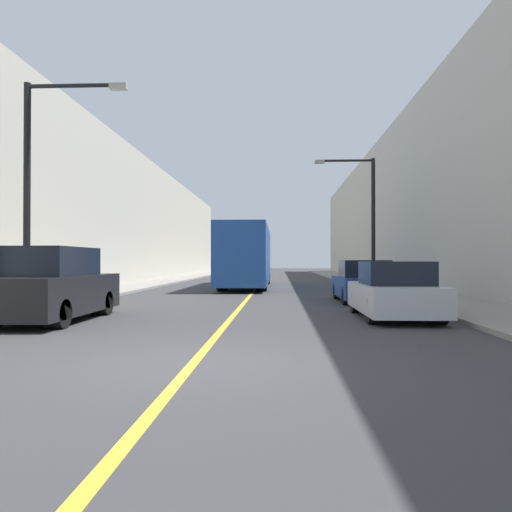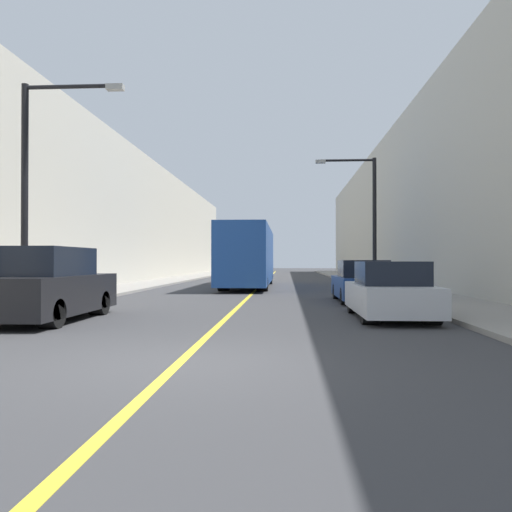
# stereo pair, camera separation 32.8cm
# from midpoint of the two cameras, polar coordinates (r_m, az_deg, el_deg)

# --- Properties ---
(ground_plane) EXTENTS (200.00, 200.00, 0.00)m
(ground_plane) POSITION_cam_midpoint_polar(r_m,az_deg,el_deg) (7.69, -8.48, -12.11)
(ground_plane) COLOR #38383A
(sidewalk_left) EXTENTS (3.10, 72.00, 0.12)m
(sidewalk_left) POSITION_cam_midpoint_polar(r_m,az_deg,el_deg) (38.43, -10.47, -2.77)
(sidewalk_left) COLOR gray
(sidewalk_left) RESTS_ON ground
(sidewalk_right) EXTENTS (3.10, 72.00, 0.12)m
(sidewalk_right) POSITION_cam_midpoint_polar(r_m,az_deg,el_deg) (37.88, 11.49, -2.80)
(sidewalk_right) COLOR gray
(sidewalk_right) RESTS_ON ground
(building_row_left) EXTENTS (4.00, 72.00, 9.47)m
(building_row_left) POSITION_cam_midpoint_polar(r_m,az_deg,el_deg) (39.49, -15.49, 4.09)
(building_row_left) COLOR #B7B2A3
(building_row_left) RESTS_ON ground
(building_row_right) EXTENTS (4.00, 72.00, 10.74)m
(building_row_right) POSITION_cam_midpoint_polar(r_m,az_deg,el_deg) (38.74, 16.69, 5.13)
(building_row_right) COLOR #B7B2A3
(building_row_right) RESTS_ON ground
(road_center_line) EXTENTS (0.16, 72.00, 0.01)m
(road_center_line) POSITION_cam_midpoint_polar(r_m,az_deg,el_deg) (37.46, 0.43, -2.92)
(road_center_line) COLOR gold
(road_center_line) RESTS_ON ground
(bus) EXTENTS (2.55, 12.61, 3.46)m
(bus) POSITION_cam_midpoint_polar(r_m,az_deg,el_deg) (29.37, -1.36, 0.02)
(bus) COLOR #1E4793
(bus) RESTS_ON ground
(parked_suv_left) EXTENTS (1.99, 4.67, 1.89)m
(parked_suv_left) POSITION_cam_midpoint_polar(r_m,az_deg,el_deg) (13.84, -23.01, -3.28)
(parked_suv_left) COLOR black
(parked_suv_left) RESTS_ON ground
(car_right_near) EXTENTS (1.88, 4.26, 1.53)m
(car_right_near) POSITION_cam_midpoint_polar(r_m,az_deg,el_deg) (13.85, 14.87, -4.09)
(car_right_near) COLOR silver
(car_right_near) RESTS_ON ground
(car_right_mid) EXTENTS (1.89, 4.51, 1.57)m
(car_right_mid) POSITION_cam_midpoint_polar(r_m,az_deg,el_deg) (19.20, 11.66, -3.05)
(car_right_mid) COLOR navy
(car_right_mid) RESTS_ON ground
(street_lamp_left) EXTENTS (3.03, 0.24, 6.59)m
(street_lamp_left) POSITION_cam_midpoint_polar(r_m,az_deg,el_deg) (15.98, -24.21, 8.30)
(street_lamp_left) COLOR black
(street_lamp_left) RESTS_ON sidewalk_left
(street_lamp_right) EXTENTS (3.03, 0.24, 6.57)m
(street_lamp_right) POSITION_cam_midpoint_polar(r_m,az_deg,el_deg) (25.67, 12.19, 4.90)
(street_lamp_right) COLOR black
(street_lamp_right) RESTS_ON sidewalk_right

